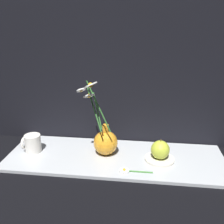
% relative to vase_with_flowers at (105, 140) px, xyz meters
% --- Properties ---
extents(ground_plane, '(6.00, 6.00, 0.00)m').
position_rel_vase_with_flowers_xyz_m(ground_plane, '(0.04, -0.02, -0.07)').
color(ground_plane, black).
extents(shelf, '(0.84, 0.29, 0.01)m').
position_rel_vase_with_flowers_xyz_m(shelf, '(0.04, -0.02, -0.06)').
color(shelf, '#B2B7BC').
rests_on(shelf, ground_plane).
extents(backdrop_wall, '(1.34, 0.02, 1.10)m').
position_rel_vase_with_flowers_xyz_m(backdrop_wall, '(0.04, 0.14, 0.48)').
color(backdrop_wall, black).
rests_on(backdrop_wall, ground_plane).
extents(vase_with_flowers, '(0.14, 0.17, 0.31)m').
position_rel_vase_with_flowers_xyz_m(vase_with_flowers, '(0.00, 0.00, 0.00)').
color(vase_with_flowers, orange).
rests_on(vase_with_flowers, shelf).
extents(yellow_mug, '(0.07, 0.06, 0.07)m').
position_rel_vase_with_flowers_xyz_m(yellow_mug, '(-0.29, -0.01, -0.02)').
color(yellow_mug, silver).
rests_on(yellow_mug, shelf).
extents(saucer_plate, '(0.11, 0.11, 0.01)m').
position_rel_vase_with_flowers_xyz_m(saucer_plate, '(0.21, -0.02, -0.05)').
color(saucer_plate, silver).
rests_on(saucer_plate, shelf).
extents(orange_fruit, '(0.07, 0.07, 0.08)m').
position_rel_vase_with_flowers_xyz_m(orange_fruit, '(0.21, -0.02, -0.01)').
color(orange_fruit, '#B7C638').
rests_on(orange_fruit, saucer_plate).
extents(loose_daisy, '(0.12, 0.04, 0.01)m').
position_rel_vase_with_flowers_xyz_m(loose_daisy, '(0.10, -0.11, -0.06)').
color(loose_daisy, '#3D7A33').
rests_on(loose_daisy, shelf).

